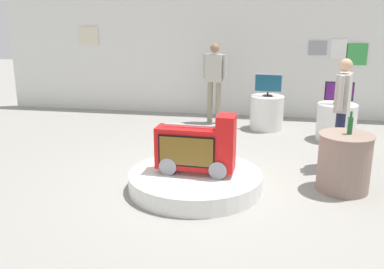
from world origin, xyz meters
The scene contains 12 objects.
ground_plane centered at (0.00, 0.00, 0.00)m, with size 30.00×30.00×0.00m, color gray.
back_wall_display centered at (0.01, 4.47, 1.55)m, with size 11.57×0.13×3.11m.
main_display_pedestal centered at (-0.20, -0.26, 0.12)m, with size 1.89×1.89×0.25m, color silver.
novelty_firetruck_tv centered at (-0.18, -0.27, 0.59)m, with size 1.11×0.43×0.86m.
display_pedestal_left_rear centered at (2.11, 2.65, 0.36)m, with size 0.76×0.76×0.71m, color silver.
tv_on_left_rear centered at (2.11, 2.65, 0.95)m, with size 0.54×0.18×0.43m.
display_pedestal_center_rear centered at (0.76, 3.25, 0.36)m, with size 0.71×0.71×0.71m, color silver.
tv_on_center_rear centered at (0.76, 3.24, 0.97)m, with size 0.59×0.22×0.47m.
side_table_round centered at (1.85, 0.07, 0.42)m, with size 0.75×0.75×0.82m.
bottle_on_side_table centered at (1.89, 0.10, 0.95)m, with size 0.07×0.07×0.32m.
shopper_browsing_near_truck centered at (1.91, 1.01, 1.03)m, with size 0.30×0.54×1.75m.
shopper_browsing_rear centered at (-0.42, 3.59, 1.04)m, with size 0.54×0.29×1.77m.
Camera 1 is at (0.75, -5.91, 2.45)m, focal length 40.54 mm.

